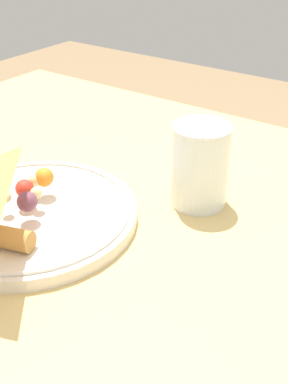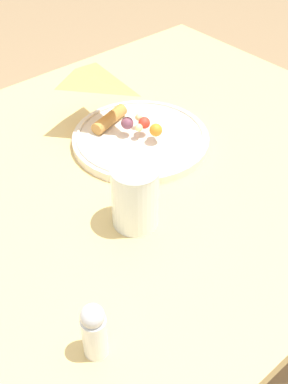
% 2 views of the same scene
% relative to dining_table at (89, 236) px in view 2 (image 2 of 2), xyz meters
% --- Properties ---
extents(dining_table, '(1.23, 0.81, 0.77)m').
position_rel_dining_table_xyz_m(dining_table, '(0.00, 0.00, 0.00)').
color(dining_table, '#DBB770').
rests_on(dining_table, ground_plane).
extents(plate_pizza, '(0.26, 0.26, 0.06)m').
position_rel_dining_table_xyz_m(plate_pizza, '(-0.16, -0.05, 0.12)').
color(plate_pizza, silver).
rests_on(plate_pizza, dining_table).
extents(milk_glass, '(0.07, 0.07, 0.11)m').
position_rel_dining_table_xyz_m(milk_glass, '(-0.02, 0.11, 0.15)').
color(milk_glass, white).
rests_on(milk_glass, dining_table).
extents(salt_shaker, '(0.03, 0.03, 0.09)m').
position_rel_dining_table_xyz_m(salt_shaker, '(0.16, 0.25, 0.15)').
color(salt_shaker, white).
rests_on(salt_shaker, dining_table).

